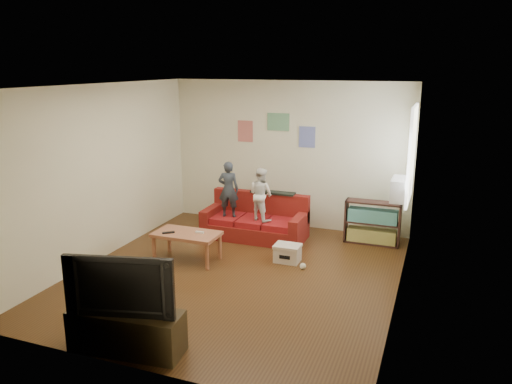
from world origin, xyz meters
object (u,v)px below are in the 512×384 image
(coffee_table, at_px, (187,237))
(television, at_px, (123,282))
(child_b, at_px, (261,194))
(tv_stand, at_px, (127,331))
(child_a, at_px, (228,189))
(file_box, at_px, (287,253))
(sofa, at_px, (256,222))
(bookshelf, at_px, (372,225))

(coffee_table, bearing_deg, television, -76.14)
(child_b, height_order, television, child_b)
(tv_stand, xyz_separation_m, television, (0.00, 0.00, 0.56))
(child_a, distance_m, file_box, 1.68)
(child_a, relative_size, child_b, 1.08)
(sofa, distance_m, coffee_table, 1.54)
(coffee_table, distance_m, tv_stand, 2.56)
(child_b, relative_size, bookshelf, 0.99)
(television, bearing_deg, file_box, 59.73)
(file_box, bearing_deg, sofa, 133.43)
(child_a, bearing_deg, coffee_table, 71.36)
(bookshelf, bearing_deg, television, -114.77)
(child_a, height_order, file_box, child_a)
(bookshelf, distance_m, file_box, 1.71)
(child_b, height_order, tv_stand, child_b)
(coffee_table, relative_size, tv_stand, 0.83)
(child_b, distance_m, tv_stand, 3.78)
(sofa, relative_size, television, 1.55)
(bookshelf, bearing_deg, sofa, -168.96)
(child_b, height_order, file_box, child_b)
(tv_stand, distance_m, television, 0.56)
(tv_stand, bearing_deg, bookshelf, 59.31)
(file_box, bearing_deg, bookshelf, 49.55)
(sofa, bearing_deg, file_box, -46.57)
(child_b, xyz_separation_m, coffee_table, (-0.76, -1.25, -0.44))
(coffee_table, distance_m, television, 2.59)
(sofa, bearing_deg, television, -90.06)
(sofa, distance_m, tv_stand, 3.89)
(sofa, relative_size, child_a, 1.81)
(sofa, height_order, child_a, child_a)
(coffee_table, relative_size, television, 0.88)
(child_a, bearing_deg, television, 85.67)
(coffee_table, bearing_deg, sofa, 66.43)
(child_b, bearing_deg, coffee_table, 83.17)
(child_b, height_order, bookshelf, child_b)
(child_a, xyz_separation_m, bookshelf, (2.42, 0.55, -0.54))
(coffee_table, relative_size, bookshelf, 1.09)
(child_b, bearing_deg, child_a, 24.60)
(sofa, relative_size, child_b, 1.95)
(child_b, distance_m, bookshelf, 1.97)
(sofa, bearing_deg, child_b, -47.37)
(child_a, bearing_deg, sofa, -171.57)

